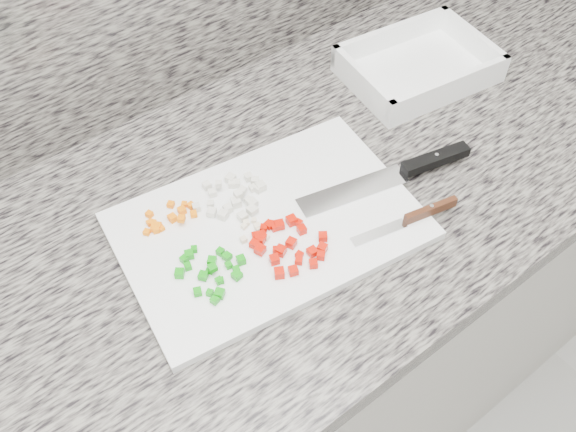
# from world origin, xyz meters

# --- Properties ---
(cabinet) EXTENTS (3.92, 0.62, 0.86)m
(cabinet) POSITION_xyz_m (0.00, 1.44, 0.43)
(cabinet) COLOR beige
(cabinet) RESTS_ON ground
(countertop) EXTENTS (3.96, 0.64, 0.04)m
(countertop) POSITION_xyz_m (0.00, 1.44, 0.88)
(countertop) COLOR slate
(countertop) RESTS_ON cabinet
(cutting_board) EXTENTS (0.46, 0.34, 0.01)m
(cutting_board) POSITION_xyz_m (0.11, 1.40, 0.91)
(cutting_board) COLOR white
(cutting_board) RESTS_ON countertop
(carrot_pile) EXTENTS (0.09, 0.05, 0.02)m
(carrot_pile) POSITION_xyz_m (-0.00, 1.49, 0.92)
(carrot_pile) COLOR orange
(carrot_pile) RESTS_ON cutting_board
(onion_pile) EXTENTS (0.11, 0.09, 0.02)m
(onion_pile) POSITION_xyz_m (0.10, 1.46, 0.92)
(onion_pile) COLOR silver
(onion_pile) RESTS_ON cutting_board
(green_pepper_pile) EXTENTS (0.09, 0.10, 0.02)m
(green_pepper_pile) POSITION_xyz_m (-0.00, 1.38, 0.92)
(green_pepper_pile) COLOR #0E900D
(green_pepper_pile) RESTS_ON cutting_board
(red_pepper_pile) EXTENTS (0.10, 0.11, 0.01)m
(red_pepper_pile) POSITION_xyz_m (0.10, 1.35, 0.92)
(red_pepper_pile) COLOR red
(red_pepper_pile) RESTS_ON cutting_board
(garlic_pile) EXTENTS (0.04, 0.05, 0.01)m
(garlic_pile) POSITION_xyz_m (0.08, 1.40, 0.92)
(garlic_pile) COLOR beige
(garlic_pile) RESTS_ON cutting_board
(chef_knife) EXTENTS (0.29, 0.10, 0.02)m
(chef_knife) POSITION_xyz_m (0.34, 1.35, 0.92)
(chef_knife) COLOR silver
(chef_knife) RESTS_ON cutting_board
(paring_knife) EXTENTS (0.17, 0.05, 0.02)m
(paring_knife) POSITION_xyz_m (0.29, 1.27, 0.92)
(paring_knife) COLOR silver
(paring_knife) RESTS_ON cutting_board
(tray) EXTENTS (0.28, 0.22, 0.05)m
(tray) POSITION_xyz_m (0.53, 1.52, 0.92)
(tray) COLOR white
(tray) RESTS_ON countertop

